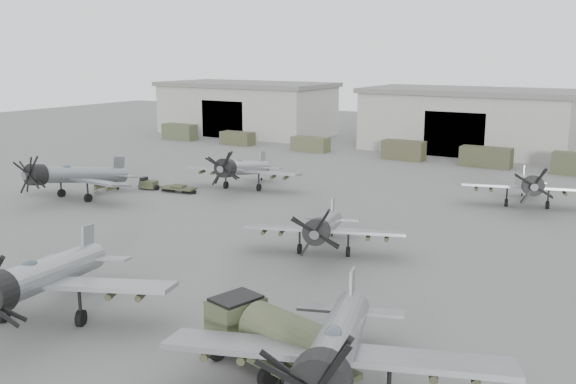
% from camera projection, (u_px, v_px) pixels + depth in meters
% --- Properties ---
extents(ground, '(220.00, 220.00, 0.00)m').
position_uv_depth(ground, '(177.00, 281.00, 38.96)').
color(ground, slate).
rests_on(ground, ground).
extents(hangar_left, '(29.00, 14.80, 8.70)m').
position_uv_depth(hangar_left, '(246.00, 108.00, 109.05)').
color(hangar_left, gray).
rests_on(hangar_left, ground).
extents(hangar_center, '(29.00, 14.80, 8.70)m').
position_uv_depth(hangar_center, '(469.00, 120.00, 89.78)').
color(hangar_center, gray).
rests_on(hangar_center, ground).
extents(support_truck_0, '(5.71, 2.20, 2.49)m').
position_uv_depth(support_truck_0, '(180.00, 132.00, 102.10)').
color(support_truck_0, '#41482F').
rests_on(support_truck_0, ground).
extents(support_truck_1, '(5.12, 2.20, 1.96)m').
position_uv_depth(support_truck_1, '(237.00, 138.00, 96.43)').
color(support_truck_1, '#3E4029').
rests_on(support_truck_1, ground).
extents(support_truck_2, '(5.30, 2.20, 2.01)m').
position_uv_depth(support_truck_2, '(310.00, 144.00, 90.03)').
color(support_truck_2, '#474A30').
rests_on(support_truck_2, ground).
extents(support_truck_3, '(5.41, 2.20, 2.47)m').
position_uv_depth(support_truck_3, '(404.00, 150.00, 82.96)').
color(support_truck_3, '#403F29').
rests_on(support_truck_3, ground).
extents(support_truck_4, '(6.06, 2.20, 2.42)m').
position_uv_depth(support_truck_4, '(486.00, 157.00, 77.62)').
color(support_truck_4, '#3A3D28').
rests_on(support_truck_4, ground).
extents(aircraft_near_1, '(13.46, 12.21, 5.53)m').
position_uv_depth(aircraft_near_1, '(37.00, 278.00, 32.23)').
color(aircraft_near_1, gray).
rests_on(aircraft_near_1, ground).
extents(aircraft_near_2, '(13.68, 12.34, 5.51)m').
position_uv_depth(aircraft_near_2, '(335.00, 349.00, 24.57)').
color(aircraft_near_2, gray).
rests_on(aircraft_near_2, ground).
extents(aircraft_mid_0, '(12.78, 11.50, 5.12)m').
position_uv_depth(aircraft_mid_0, '(72.00, 175.00, 60.13)').
color(aircraft_mid_0, gray).
rests_on(aircraft_mid_0, ground).
extents(aircraft_mid_2, '(11.04, 9.96, 4.45)m').
position_uv_depth(aircraft_mid_2, '(324.00, 227.00, 43.56)').
color(aircraft_mid_2, gray).
rests_on(aircraft_mid_2, ground).
extents(aircraft_far_0, '(12.26, 11.03, 4.87)m').
position_uv_depth(aircraft_far_0, '(241.00, 168.00, 64.44)').
color(aircraft_far_0, gray).
rests_on(aircraft_far_0, ground).
extents(aircraft_far_1, '(11.61, 10.45, 4.63)m').
position_uv_depth(aircraft_far_1, '(528.00, 185.00, 56.99)').
color(aircraft_far_1, '#9DA1A6').
rests_on(aircraft_far_1, ground).
extents(fuel_tanker, '(7.78, 4.22, 2.86)m').
position_uv_depth(fuel_tanker, '(277.00, 336.00, 27.63)').
color(fuel_tanker, '#41482F').
rests_on(fuel_tanker, ground).
extents(tug_trailer, '(6.30, 1.99, 1.25)m').
position_uv_depth(tug_trailer, '(160.00, 186.00, 64.56)').
color(tug_trailer, '#353925').
rests_on(tug_trailer, ground).
extents(ground_crew, '(0.59, 0.78, 1.92)m').
position_uv_depth(ground_crew, '(96.00, 183.00, 63.44)').
color(ground_crew, '#343925').
rests_on(ground_crew, ground).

